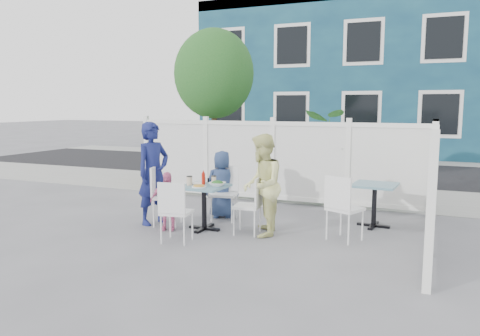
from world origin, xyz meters
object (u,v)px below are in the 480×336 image
at_px(man, 153,173).
at_px(toddler, 167,201).
at_px(chair_left, 162,191).
at_px(woman, 262,185).
at_px(boy, 222,184).
at_px(main_table, 204,195).
at_px(spare_table, 375,194).
at_px(chair_back, 225,189).
at_px(chair_right, 252,201).
at_px(utility_cabinet, 180,157).
at_px(chair_near, 174,208).

distance_m(man, toddler, 0.61).
bearing_deg(chair_left, woman, 76.44).
height_order(boy, toddler, boy).
xyz_separation_m(main_table, spare_table, (2.40, 1.19, -0.00)).
bearing_deg(man, chair_back, -35.07).
height_order(chair_right, chair_back, chair_back).
relative_size(utility_cabinet, chair_left, 1.30).
bearing_deg(toddler, woman, -5.76).
distance_m(utility_cabinet, woman, 5.26).
height_order(main_table, toddler, toddler).
xyz_separation_m(chair_left, chair_back, (0.77, 0.73, -0.03)).
bearing_deg(main_table, toddler, -155.82).
distance_m(chair_near, man, 1.25).
distance_m(utility_cabinet, chair_left, 4.33).
height_order(main_table, boy, boy).
bearing_deg(main_table, spare_table, 26.43).
distance_m(man, woman, 1.85).
xyz_separation_m(spare_table, boy, (-2.47, -0.38, 0.04)).
relative_size(main_table, chair_left, 0.73).
relative_size(utility_cabinet, boy, 1.07).
bearing_deg(man, chair_near, -115.37).
bearing_deg(chair_back, chair_near, 77.42).
height_order(spare_table, chair_left, chair_left).
bearing_deg(utility_cabinet, chair_back, -43.43).
bearing_deg(chair_right, utility_cabinet, 35.34).
xyz_separation_m(man, woman, (1.85, 0.03, -0.07)).
xyz_separation_m(chair_near, woman, (0.97, 0.86, 0.24)).
xyz_separation_m(spare_table, man, (-3.32, -1.17, 0.29)).
bearing_deg(woman, man, -105.77).
bearing_deg(chair_right, chair_back, 41.38).
distance_m(chair_near, toddler, 0.74).
relative_size(chair_near, man, 0.53).
bearing_deg(chair_near, boy, 82.73).
distance_m(chair_back, chair_near, 1.54).
xyz_separation_m(chair_back, toddler, (-0.54, -0.96, -0.07)).
height_order(main_table, chair_back, chair_back).
xyz_separation_m(utility_cabinet, chair_left, (1.91, -3.89, -0.07)).
height_order(chair_right, chair_near, chair_near).
relative_size(man, woman, 1.10).
distance_m(woman, boy, 1.27).
relative_size(main_table, chair_back, 0.78).
relative_size(chair_left, woman, 0.63).
bearing_deg(chair_back, woman, 133.02).
bearing_deg(main_table, chair_left, 179.65).
bearing_deg(main_table, chair_near, -93.33).
xyz_separation_m(chair_right, toddler, (-1.29, -0.28, -0.05)).
distance_m(spare_table, chair_left, 3.37).
xyz_separation_m(utility_cabinet, chair_near, (2.61, -4.70, -0.11)).
height_order(utility_cabinet, chair_back, utility_cabinet).
xyz_separation_m(utility_cabinet, chair_right, (3.43, -3.84, -0.12)).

